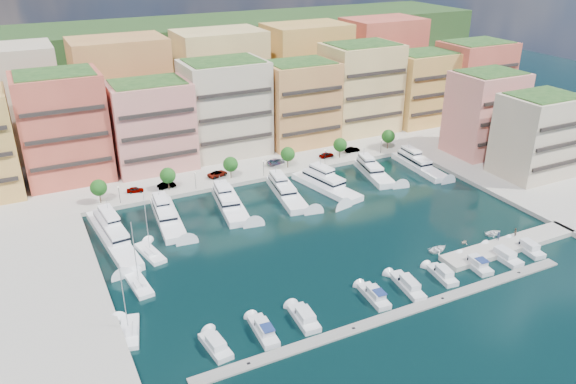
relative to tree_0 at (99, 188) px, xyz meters
name	(u,v)px	position (x,y,z in m)	size (l,w,h in m)	color
ground	(325,232)	(40.00, -33.50, -4.74)	(400.00, 400.00, 0.00)	black
north_quay	(222,143)	(40.00, 28.50, -4.74)	(220.00, 64.00, 2.00)	#9E998E
east_quay	(561,191)	(102.00, -41.50, -4.74)	(34.00, 76.00, 2.00)	#9E998E
west_quay	(2,341)	(-22.00, -41.50, -4.74)	(34.00, 76.00, 2.00)	#9E998E
hillside	(176,104)	(40.00, 76.50, -4.74)	(240.00, 40.00, 58.00)	#1B3415
south_pontoon	(399,314)	(37.00, -63.50, -4.74)	(72.00, 2.20, 0.35)	gray
finger_pier	(509,247)	(70.00, -55.50, -4.74)	(32.00, 5.00, 2.00)	#9E998E
apartment_1	(63,127)	(-4.00, 18.49, 9.57)	(20.00, 16.50, 26.80)	#D65D47
apartment_2	(152,125)	(17.00, 16.49, 7.57)	(20.00, 15.50, 22.80)	tan
apartment_3	(225,108)	(38.00, 18.49, 9.07)	(22.00, 16.50, 25.80)	beige
apartment_4	(300,103)	(60.00, 16.49, 8.07)	(20.00, 15.50, 23.80)	tan
apartment_5	(360,88)	(82.00, 18.49, 9.57)	(22.00, 16.50, 26.80)	#F2CF80
apartment_6	(421,88)	(104.00, 16.49, 7.57)	(20.00, 15.50, 22.80)	#E09D52
apartment_7	(473,80)	(124.00, 14.49, 8.57)	(22.00, 16.50, 24.80)	#D65D47
apartment_east_a	(485,113)	(102.00, -13.51, 7.57)	(18.00, 14.50, 22.80)	tan
apartment_east_b	(537,135)	(102.00, -31.51, 6.57)	(18.00, 14.50, 20.80)	beige
backblock_0	(9,104)	(-15.00, 40.50, 11.26)	(26.00, 18.00, 30.00)	beige
backblock_1	(123,91)	(15.00, 40.50, 11.26)	(26.00, 18.00, 30.00)	tan
backblock_2	(221,80)	(45.00, 40.50, 11.26)	(26.00, 18.00, 30.00)	#F2CF80
backblock_3	(306,70)	(75.00, 40.50, 11.26)	(26.00, 18.00, 30.00)	#E09D52
backblock_4	(381,62)	(105.00, 40.50, 11.26)	(26.00, 18.00, 30.00)	#D65D47
tree_0	(99,188)	(0.00, 0.00, 0.00)	(3.80, 3.80, 5.65)	#473323
tree_1	(168,175)	(16.00, 0.00, 0.00)	(3.80, 3.80, 5.65)	#473323
tree_2	(231,164)	(32.00, 0.00, 0.00)	(3.80, 3.80, 5.65)	#473323
tree_3	(288,154)	(48.00, 0.00, 0.00)	(3.80, 3.80, 5.65)	#473323
tree_4	(340,145)	(64.00, 0.00, 0.00)	(3.80, 3.80, 5.65)	#473323
tree_5	(388,136)	(80.00, 0.00, 0.00)	(3.80, 3.80, 5.65)	#473323
lamppost_0	(119,192)	(4.00, -2.30, -0.92)	(0.30, 0.30, 4.20)	black
lamppost_1	(195,178)	(22.00, -2.30, -0.92)	(0.30, 0.30, 4.20)	black
lamppost_2	(264,165)	(40.00, -2.30, -0.92)	(0.30, 0.30, 4.20)	black
lamppost_3	(325,154)	(58.00, -2.30, -0.92)	(0.30, 0.30, 4.20)	black
lamppost_4	(381,144)	(76.00, -2.30, -0.92)	(0.30, 0.30, 4.20)	black
yacht_0	(112,234)	(-0.63, -16.91, -3.53)	(6.61, 27.36, 7.30)	white
yacht_1	(167,216)	(11.70, -13.84, -3.65)	(6.54, 20.62, 7.30)	white
yacht_2	(229,202)	(26.30, -13.42, -3.53)	(7.57, 19.97, 7.30)	white
yacht_3	(285,191)	(40.59, -13.62, -3.53)	(7.63, 20.39, 7.30)	white
yacht_4	(325,184)	(51.10, -14.13, -3.65)	(9.29, 21.52, 7.30)	white
yacht_5	(373,171)	(66.50, -12.39, -3.53)	(7.78, 17.77, 7.30)	white
yacht_6	(417,164)	(79.94, -13.62, -3.53)	(5.44, 20.13, 7.30)	white
cruiser_0	(216,346)	(6.94, -58.08, -4.20)	(3.38, 7.35, 2.55)	silver
cruiser_1	(264,331)	(14.85, -58.11, -4.17)	(2.97, 8.13, 2.66)	silver
cruiser_2	(304,318)	(22.09, -58.08, -4.20)	(3.36, 7.61, 2.55)	silver
cruiser_4	(374,296)	(35.69, -58.10, -4.17)	(3.06, 7.69, 2.66)	silver
cruiser_5	(408,286)	(42.78, -58.10, -4.20)	(3.56, 9.27, 2.55)	silver
cruiser_6	(442,275)	(50.62, -58.08, -4.20)	(3.34, 7.32, 2.55)	silver
cruiser_7	(476,264)	(58.62, -58.10, -4.17)	(3.35, 7.57, 2.66)	silver
cruiser_8	(503,256)	(65.55, -58.09, -4.20)	(2.87, 8.22, 2.55)	silver
cruiser_9	(527,248)	(72.10, -58.08, -4.20)	(3.53, 7.91, 2.55)	silver
sailboat_0	(130,333)	(-3.93, -48.80, -4.43)	(4.61, 8.66, 13.20)	white
sailboat_1	(139,285)	(0.38, -36.42, -4.43)	(3.59, 8.74, 13.20)	white
sailboat_2	(150,253)	(4.84, -26.40, -4.43)	(4.41, 9.56, 13.20)	white
tender_2	(494,233)	(70.99, -50.25, -4.36)	(2.66, 3.73, 0.77)	white
tender_0	(438,249)	(56.19, -50.34, -4.31)	(2.98, 4.17, 0.86)	white
tender_1	(464,242)	(62.84, -50.41, -4.33)	(1.35, 1.56, 0.82)	beige
car_0	(135,190)	(8.41, 2.16, -3.07)	(1.60, 3.96, 1.35)	gray
car_1	(167,185)	(15.77, 1.28, -3.01)	(1.55, 4.45, 1.47)	gray
car_2	(218,174)	(29.34, 2.52, -3.00)	(2.47, 5.36, 1.49)	gray
car_3	(276,161)	(46.17, 3.51, -2.98)	(2.15, 5.28, 1.53)	gray
car_4	(326,155)	(60.88, 1.88, -3.03)	(1.69, 4.19, 1.43)	gray
car_5	(352,150)	(69.56, 2.23, -3.04)	(1.48, 4.25, 1.40)	gray
person_0	(498,236)	(68.60, -53.60, -2.79)	(0.70, 0.46, 1.91)	#25344A
person_1	(515,232)	(72.93, -53.84, -2.87)	(0.85, 0.66, 1.76)	brown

